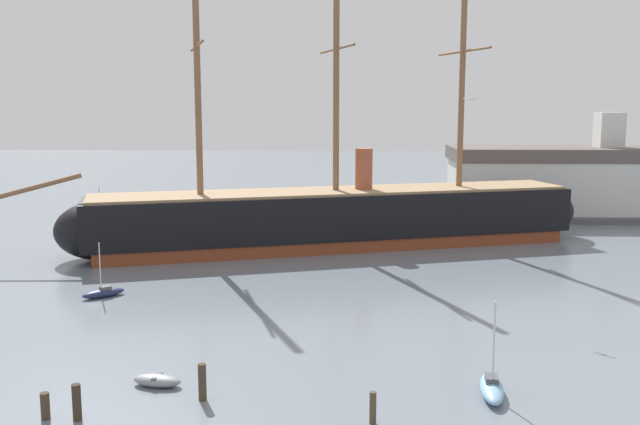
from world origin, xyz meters
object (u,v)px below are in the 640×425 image
Objects in this scene: dinghy_foreground_left at (157,380)px; mooring_piling_right_pair at (45,406)px; mooring_piling_left_pair at (77,402)px; tall_ship at (336,217)px; motorboat_distant_centre at (350,216)px; seagull_in_flight at (470,99)px; sailboat_far_left at (102,233)px; dockside_warehouse_right at (599,182)px; sailboat_foreground_right at (492,388)px; mooring_piling_nearest at (202,382)px; sailboat_mid_left at (104,293)px; mooring_piling_midwater at (373,408)px.

mooring_piling_right_pair is (-4.35, -4.21, 0.34)m from dinghy_foreground_left.
dinghy_foreground_left is 5.13m from mooring_piling_left_pair.
tall_ship is 32.87× the size of mooring_piling_left_pair.
motorboat_distant_centre is 3.63× the size of mooring_piling_right_pair.
dinghy_foreground_left is at bearing -134.29° from seagull_in_flight.
sailboat_far_left reaches higher than mooring_piling_left_pair.
mooring_piling_left_pair is at bearing -2.92° from mooring_piling_right_pair.
mooring_piling_left_pair reaches higher than dinghy_foreground_left.
sailboat_far_left is 45.99m from seagull_in_flight.
sailboat_far_left is 0.13× the size of dockside_warehouse_right.
mooring_piling_left_pair is (-20.64, -3.71, 0.48)m from sailboat_foreground_right.
motorboat_distant_centre is (28.40, 12.30, 0.20)m from sailboat_far_left.
tall_ship is 20.83× the size of dinghy_foreground_left.
sailboat_far_left is 2.93× the size of mooring_piling_nearest.
mooring_piling_nearest is 31.39m from seagull_in_flight.
sailboat_mid_left reaches higher than mooring_piling_midwater.
sailboat_far_left is 64.16m from dockside_warehouse_right.
sailboat_mid_left is at bearing 146.16° from sailboat_foreground_right.
mooring_piling_nearest is at bearing -31.47° from dinghy_foreground_left.
sailboat_foreground_right is at bearing -113.63° from dockside_warehouse_right.
sailboat_foreground_right is at bearing -50.29° from sailboat_far_left.
mooring_piling_right_pair is at bearing -179.57° from mooring_piling_midwater.
sailboat_foreground_right is at bearing -1.86° from dinghy_foreground_left.
sailboat_foreground_right is at bearing -82.56° from motorboat_distant_centre.
sailboat_far_left reaches higher than sailboat_foreground_right.
sailboat_foreground_right is 2.63× the size of mooring_piling_nearest.
dinghy_foreground_left is at bearing 178.14° from sailboat_foreground_right.
sailboat_foreground_right is 3.25× the size of mooring_piling_midwater.
dinghy_foreground_left is at bearing -101.08° from motorboat_distant_centre.
dinghy_foreground_left is 0.07× the size of dockside_warehouse_right.
sailboat_foreground_right is 0.12× the size of dockside_warehouse_right.
sailboat_foreground_right is 4.44× the size of seagull_in_flight.
dinghy_foreground_left is 32.18m from seagull_in_flight.
mooring_piling_midwater is at bearing -108.77° from seagull_in_flight.
sailboat_far_left is at bearing 170.21° from tall_ship.
sailboat_foreground_right is 0.90× the size of sailboat_far_left.
mooring_piling_left_pair is at bearing -102.86° from motorboat_distant_centre.
tall_ship is at bearing 48.30° from sailboat_mid_left.
tall_ship reaches higher than mooring_piling_midwater.
tall_ship reaches higher than sailboat_far_left.
sailboat_foreground_right reaches higher than mooring_piling_nearest.
tall_ship is 44.05m from mooring_piling_right_pair.
sailboat_mid_left reaches higher than mooring_piling_left_pair.
tall_ship is 51.77× the size of seagull_in_flight.
seagull_in_flight is (10.73, -17.33, 12.23)m from tall_ship.
sailboat_foreground_right is 3.87× the size of mooring_piling_right_pair.
mooring_piling_nearest is at bearing -124.07° from dockside_warehouse_right.
sailboat_foreground_right is 65.38m from dockside_warehouse_right.
seagull_in_flight is at bearing 47.48° from mooring_piling_left_pair.
sailboat_mid_left is at bearing 121.59° from mooring_piling_nearest.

